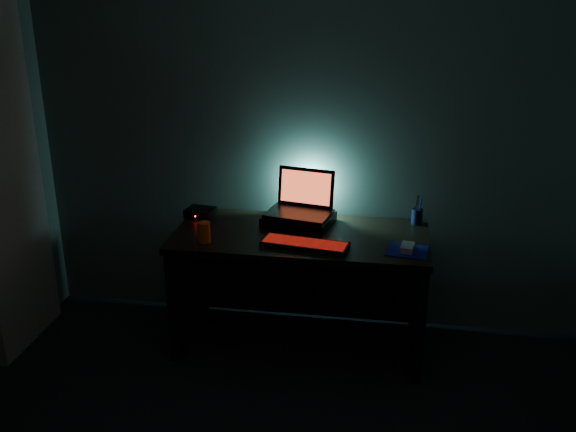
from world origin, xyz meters
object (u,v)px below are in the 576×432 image
object	(u,v)px
laptop	(302,203)
juice_glass	(204,232)
keyboard	(305,244)
pen_cup	(417,216)
router	(200,213)
mouse	(407,248)

from	to	relation	value
laptop	juice_glass	xyz separation A→B (m)	(-0.50, -0.42, -0.06)
laptop	juice_glass	world-z (taller)	laptop
keyboard	pen_cup	size ratio (longest dim) A/B	5.26
laptop	router	xyz separation A→B (m)	(-0.64, -0.03, -0.09)
keyboard	juice_glass	bearing A→B (deg)	-169.19
keyboard	router	size ratio (longest dim) A/B	2.65
keyboard	mouse	distance (m)	0.57
mouse	keyboard	bearing A→B (deg)	-168.72
laptop	keyboard	size ratio (longest dim) A/B	0.84
laptop	pen_cup	world-z (taller)	laptop
keyboard	router	bearing A→B (deg)	161.58
keyboard	router	xyz separation A→B (m)	(-0.71, 0.37, 0.01)
keyboard	router	world-z (taller)	router
juice_glass	router	bearing A→B (deg)	109.67
juice_glass	router	size ratio (longest dim) A/B	0.63
router	laptop	bearing A→B (deg)	12.71
laptop	keyboard	xyz separation A→B (m)	(0.07, -0.40, -0.11)
pen_cup	router	bearing A→B (deg)	-176.02
keyboard	pen_cup	bearing A→B (deg)	45.04
pen_cup	laptop	bearing A→B (deg)	-174.69
laptop	keyboard	bearing A→B (deg)	-67.86
laptop	pen_cup	xyz separation A→B (m)	(0.70, 0.07, -0.07)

